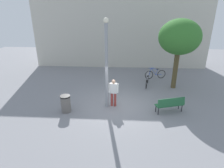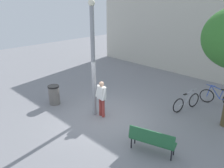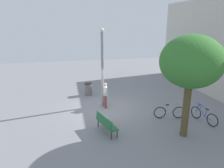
# 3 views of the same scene
# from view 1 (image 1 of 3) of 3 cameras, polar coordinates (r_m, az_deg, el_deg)

# --- Properties ---
(ground_plane) EXTENTS (36.00, 36.00, 0.00)m
(ground_plane) POSITION_cam_1_polar(r_m,az_deg,el_deg) (11.35, 1.52, -6.71)
(ground_plane) COLOR gray
(building_facade) EXTENTS (16.65, 2.00, 7.12)m
(building_facade) POSITION_cam_1_polar(r_m,az_deg,el_deg) (19.14, 2.63, 16.23)
(building_facade) COLOR beige
(building_facade) RESTS_ON ground_plane
(lamppost) EXTENTS (0.28, 0.28, 5.03)m
(lamppost) POSITION_cam_1_polar(r_m,az_deg,el_deg) (10.30, -1.69, 6.46)
(lamppost) COLOR gray
(lamppost) RESTS_ON ground_plane
(person_by_lamppost) EXTENTS (0.61, 0.33, 1.67)m
(person_by_lamppost) POSITION_cam_1_polar(r_m,az_deg,el_deg) (10.95, 0.47, -2.18)
(person_by_lamppost) COLOR #9E3833
(person_by_lamppost) RESTS_ON ground_plane
(park_bench) EXTENTS (1.67, 0.91, 0.92)m
(park_bench) POSITION_cam_1_polar(r_m,az_deg,el_deg) (10.92, 17.28, -5.76)
(park_bench) COLOR #236038
(park_bench) RESTS_ON ground_plane
(plaza_tree) EXTENTS (2.81, 2.81, 4.88)m
(plaza_tree) POSITION_cam_1_polar(r_m,az_deg,el_deg) (13.74, 19.84, 13.17)
(plaza_tree) COLOR brown
(plaza_tree) RESTS_ON ground_plane
(bicycle_silver) EXTENTS (0.42, 1.78, 0.97)m
(bicycle_silver) POSITION_cam_1_polar(r_m,az_deg,el_deg) (14.36, 10.64, 0.89)
(bicycle_silver) COLOR black
(bicycle_silver) RESTS_ON ground_plane
(bicycle_blue) EXTENTS (1.76, 0.50, 0.97)m
(bicycle_blue) POSITION_cam_1_polar(r_m,az_deg,el_deg) (16.00, 13.00, 2.90)
(bicycle_blue) COLOR black
(bicycle_blue) RESTS_ON ground_plane
(trash_bin) EXTENTS (0.56, 0.56, 0.98)m
(trash_bin) POSITION_cam_1_polar(r_m,az_deg,el_deg) (10.87, -13.88, -5.81)
(trash_bin) COLOR #66605B
(trash_bin) RESTS_ON ground_plane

